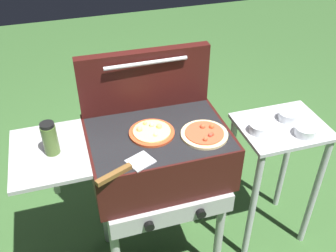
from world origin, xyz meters
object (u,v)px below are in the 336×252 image
object	(u,v)px
pizza_cheese	(152,132)
spatula	(125,169)
prep_table	(275,160)
grill	(155,157)
pizza_pepperoni	(205,134)
topping_bowl_middle	(259,129)
sauce_jar	(50,138)
topping_bowl_far	(305,131)
topping_bowl_near	(288,116)

from	to	relation	value
pizza_cheese	spatula	size ratio (longest dim) A/B	0.78
pizza_cheese	prep_table	world-z (taller)	pizza_cheese
grill	pizza_cheese	world-z (taller)	pizza_cheese
pizza_pepperoni	topping_bowl_middle	xyz separation A→B (m)	(0.32, 0.07, -0.09)
pizza_cheese	pizza_pepperoni	world-z (taller)	pizza_cheese
sauce_jar	prep_table	world-z (taller)	sauce_jar
grill	prep_table	bearing A→B (deg)	0.37
pizza_cheese	topping_bowl_far	world-z (taller)	pizza_cheese
pizza_cheese	pizza_pepperoni	size ratio (longest dim) A/B	0.97
sauce_jar	topping_bowl_near	world-z (taller)	sauce_jar
grill	sauce_jar	xyz separation A→B (m)	(-0.45, -0.01, 0.22)
pizza_cheese	topping_bowl_far	distance (m)	0.76
pizza_cheese	topping_bowl_near	bearing A→B (deg)	3.35
topping_bowl_near	sauce_jar	bearing A→B (deg)	-177.75
topping_bowl_far	topping_bowl_middle	world-z (taller)	same
pizza_cheese	topping_bowl_near	world-z (taller)	pizza_cheese
prep_table	topping_bowl_far	bearing A→B (deg)	-59.27
pizza_pepperoni	topping_bowl_middle	distance (m)	0.35
topping_bowl_near	topping_bowl_middle	xyz separation A→B (m)	(-0.19, -0.05, 0.00)
topping_bowl_middle	topping_bowl_near	bearing A→B (deg)	14.61
grill	prep_table	world-z (taller)	grill
pizza_cheese	sauce_jar	size ratio (longest dim) A/B	1.37
spatula	grill	bearing A→B (deg)	49.14
grill	pizza_pepperoni	size ratio (longest dim) A/B	4.54
pizza_cheese	topping_bowl_middle	world-z (taller)	pizza_cheese
pizza_cheese	pizza_pepperoni	xyz separation A→B (m)	(0.22, -0.08, -0.00)
prep_table	topping_bowl_near	world-z (taller)	topping_bowl_near
pizza_pepperoni	topping_bowl_far	size ratio (longest dim) A/B	2.03
grill	topping_bowl_near	bearing A→B (deg)	3.16
topping_bowl_middle	pizza_pepperoni	bearing A→B (deg)	-167.01
topping_bowl_near	topping_bowl_far	bearing A→B (deg)	-85.28
sauce_jar	topping_bowl_middle	distance (m)	0.99
spatula	topping_bowl_middle	size ratio (longest dim) A/B	2.71
sauce_jar	grill	bearing A→B (deg)	0.77
pizza_pepperoni	topping_bowl_far	world-z (taller)	pizza_pepperoni
grill	sauce_jar	size ratio (longest dim) A/B	6.43
spatula	topping_bowl_near	xyz separation A→B (m)	(0.90, 0.25, -0.09)
pizza_pepperoni	spatula	world-z (taller)	pizza_pepperoni
pizza_cheese	prep_table	bearing A→B (deg)	0.64
pizza_cheese	topping_bowl_far	size ratio (longest dim) A/B	1.96
grill	prep_table	distance (m)	0.70
pizza_cheese	topping_bowl_near	size ratio (longest dim) A/B	2.06
spatula	prep_table	xyz separation A→B (m)	(0.85, 0.21, -0.35)
sauce_jar	spatula	bearing A→B (deg)	-36.67
grill	topping_bowl_near	world-z (taller)	grill
pizza_pepperoni	topping_bowl_far	xyz separation A→B (m)	(0.53, -0.01, -0.09)
sauce_jar	topping_bowl_near	xyz separation A→B (m)	(1.17, 0.05, -0.16)
spatula	prep_table	distance (m)	0.94
sauce_jar	topping_bowl_far	size ratio (longest dim) A/B	1.43
pizza_cheese	prep_table	xyz separation A→B (m)	(0.69, 0.01, -0.35)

